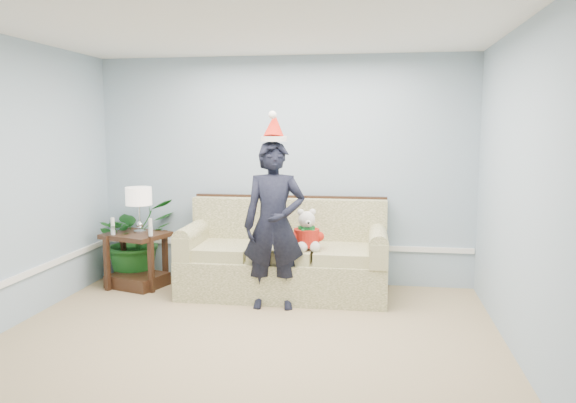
# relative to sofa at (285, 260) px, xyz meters

# --- Properties ---
(room_shell) EXTENTS (4.54, 5.04, 2.74)m
(room_shell) POSITION_rel_sofa_xyz_m (-0.10, -2.03, 0.97)
(room_shell) COLOR tan
(room_shell) RESTS_ON ground
(wainscot_trim) EXTENTS (4.49, 4.99, 0.06)m
(wainscot_trim) POSITION_rel_sofa_xyz_m (-1.27, -0.85, 0.07)
(wainscot_trim) COLOR white
(wainscot_trim) RESTS_ON room_shell
(sofa) EXTENTS (2.29, 1.01, 1.07)m
(sofa) POSITION_rel_sofa_xyz_m (0.00, 0.00, 0.00)
(sofa) COLOR #5C652F
(sofa) RESTS_ON room_shell
(side_table) EXTENTS (0.80, 0.73, 0.64)m
(side_table) POSITION_rel_sofa_xyz_m (-1.76, -0.04, -0.13)
(side_table) COLOR #3C2315
(side_table) RESTS_ON room_shell
(table_lamp) EXTENTS (0.30, 0.30, 0.54)m
(table_lamp) POSITION_rel_sofa_xyz_m (-1.72, -0.01, 0.67)
(table_lamp) COLOR silver
(table_lamp) RESTS_ON side_table
(candle_pair) EXTENTS (0.51, 0.05, 0.20)m
(candle_pair) POSITION_rel_sofa_xyz_m (-1.74, -0.18, 0.35)
(candle_pair) COLOR silver
(candle_pair) RESTS_ON side_table
(houseplant) EXTENTS (1.21, 1.20, 1.02)m
(houseplant) POSITION_rel_sofa_xyz_m (-1.90, 0.25, 0.13)
(houseplant) COLOR #1C5D1E
(houseplant) RESTS_ON room_shell
(man) EXTENTS (0.68, 0.49, 1.73)m
(man) POSITION_rel_sofa_xyz_m (-0.02, -0.55, 0.49)
(man) COLOR black
(man) RESTS_ON room_shell
(santa_hat) EXTENTS (0.27, 0.30, 0.31)m
(santa_hat) POSITION_rel_sofa_xyz_m (-0.02, -0.54, 1.48)
(santa_hat) COLOR silver
(santa_hat) RESTS_ON man
(teddy_bear) EXTENTS (0.34, 0.35, 0.45)m
(teddy_bear) POSITION_rel_sofa_xyz_m (0.28, -0.26, 0.34)
(teddy_bear) COLOR silver
(teddy_bear) RESTS_ON sofa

